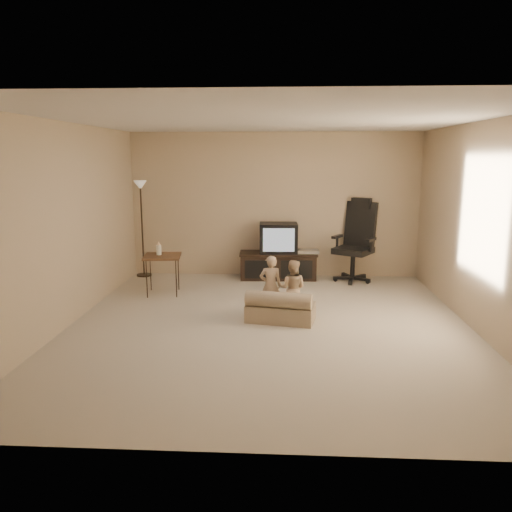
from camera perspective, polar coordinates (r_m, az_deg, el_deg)
The scene contains 9 objects.
floor at distance 6.31m, azimuth 1.50°, elevation -7.96°, with size 5.50×5.50×0.00m, color #B4AA8F.
room_shell at distance 5.98m, azimuth 1.57°, elevation 5.90°, with size 5.50×5.50×5.50m.
tv_stand at distance 8.61m, azimuth 2.60°, elevation 0.03°, with size 1.37×0.55×0.96m.
office_chair at distance 8.62m, azimuth 11.28°, elevation 0.52°, with size 0.89×0.89×1.40m.
side_table at distance 7.74m, azimuth -10.69°, elevation -0.06°, with size 0.61×0.61×0.82m.
floor_lamp at distance 8.90m, azimuth -12.99°, elevation 5.48°, with size 0.26×0.26×1.68m.
child_sofa at distance 6.42m, azimuth 2.77°, elevation -6.04°, with size 0.92×0.63×0.42m.
toddler_left at distance 6.61m, azimuth 1.67°, elevation -3.40°, with size 0.30×0.22×0.81m, color tan.
toddler_right at distance 6.59m, azimuth 4.18°, elevation -3.69°, with size 0.37×0.20×0.76m, color tan.
Camera 1 is at (0.17, -5.96, 2.08)m, focal length 35.00 mm.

